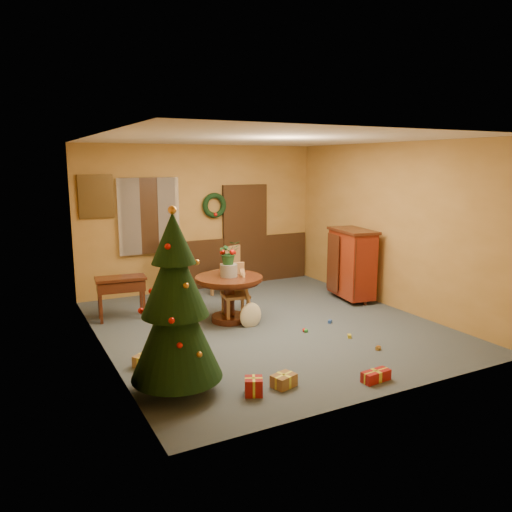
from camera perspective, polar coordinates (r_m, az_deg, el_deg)
room_envelope at (r=10.24m, az=-5.02°, el=2.53°), size 5.50×5.50×5.50m
dining_table at (r=8.09m, az=-3.10°, el=-3.91°), size 1.09×1.09×0.75m
urn at (r=8.02m, az=-3.12°, el=-1.66°), size 0.27×0.27×0.20m
centerpiece_plant at (r=7.96m, az=-3.14°, el=0.39°), size 0.34×0.30×0.38m
chair_near at (r=8.16m, az=-2.52°, el=-3.93°), size 0.47×0.47×0.94m
chair_far at (r=9.60m, az=-3.27°, el=-1.50°), size 0.56×0.56×1.00m
guitar at (r=7.85m, az=-0.62°, el=-5.01°), size 0.39×0.58×0.85m
plant_stand at (r=9.45m, az=-9.74°, el=-1.71°), size 0.35×0.35×0.90m
stand_plant at (r=9.34m, az=-9.85°, el=1.66°), size 0.30×0.28×0.45m
christmas_tree at (r=5.56m, az=-9.22°, el=-5.74°), size 1.02×1.02×2.11m
writing_desk at (r=8.49m, az=-15.19°, el=-3.49°), size 0.84×0.48×0.71m
sideboard at (r=9.49m, az=10.90°, el=-0.71°), size 0.70×1.12×1.34m
gift_a at (r=5.96m, az=3.19°, el=-14.02°), size 0.32×0.27×0.15m
gift_b at (r=5.75m, az=-0.26°, el=-14.67°), size 0.26×0.26×0.20m
gift_c at (r=6.65m, az=-12.59°, el=-11.53°), size 0.33×0.31×0.15m
gift_d at (r=6.25m, az=13.54°, el=-13.18°), size 0.37×0.18×0.13m
toy_a at (r=8.21m, az=8.45°, el=-7.42°), size 0.09×0.09×0.05m
toy_b at (r=7.73m, az=5.75°, el=-8.48°), size 0.06×0.06×0.06m
toy_c at (r=7.60m, az=10.63°, el=-9.00°), size 0.08×0.09×0.05m
toy_d at (r=7.75m, az=5.54°, el=-8.42°), size 0.06×0.06×0.06m
toy_e at (r=7.22m, az=13.80°, el=-10.19°), size 0.09×0.08×0.05m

